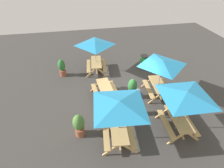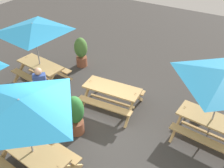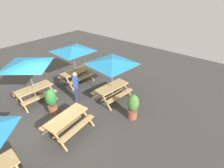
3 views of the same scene
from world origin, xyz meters
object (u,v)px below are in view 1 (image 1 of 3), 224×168
picnic_table_1 (105,90)px  potted_plant_2 (79,125)px  potted_plant_1 (62,67)px  picnic_table_2 (95,45)px  picnic_table_3 (186,97)px  picnic_table_4 (162,66)px  trash_bin_green (144,62)px  potted_plant_0 (132,88)px  picnic_table_0 (119,107)px  person_standing (137,102)px

picnic_table_1 → potted_plant_2: potted_plant_2 is taller
picnic_table_1 → potted_plant_1: size_ratio=1.56×
picnic_table_2 → potted_plant_2: bearing=-9.9°
picnic_table_3 → picnic_table_1: bearing=-132.0°
picnic_table_2 → picnic_table_3: same height
picnic_table_4 → potted_plant_2: (2.11, -4.67, -1.32)m
picnic_table_2 → trash_bin_green: picnic_table_2 is taller
picnic_table_2 → potted_plant_0: bearing=31.5°
picnic_table_0 → picnic_table_1: bearing=-172.3°
picnic_table_3 → picnic_table_4: bearing=-179.8°
picnic_table_3 → person_standing: picnic_table_3 is taller
potted_plant_2 → picnic_table_1: bearing=146.6°
picnic_table_1 → potted_plant_1: (-2.89, -2.53, 0.08)m
picnic_table_3 → person_standing: (-1.29, -1.60, -1.10)m
picnic_table_3 → person_standing: size_ratio=1.69×
picnic_table_3 → picnic_table_4: size_ratio=1.21×
picnic_table_1 → person_standing: size_ratio=1.15×
picnic_table_0 → potted_plant_2: (-0.57, -1.69, -1.32)m
picnic_table_1 → picnic_table_3: picnic_table_3 is taller
picnic_table_3 → potted_plant_2: (-0.54, -4.54, -1.32)m
picnic_table_0 → picnic_table_1: 3.30m
picnic_table_0 → potted_plant_1: bearing=-150.1°
potted_plant_1 → potted_plant_0: bearing=51.8°
trash_bin_green → potted_plant_0: bearing=-29.8°
trash_bin_green → person_standing: (4.50, -1.96, 0.39)m
potted_plant_1 → person_standing: bearing=40.5°
person_standing → potted_plant_1: bearing=-1.3°
picnic_table_3 → trash_bin_green: 6.00m
picnic_table_3 → potted_plant_1: (-5.83, -5.48, -1.35)m
potted_plant_2 → trash_bin_green: bearing=137.0°
picnic_table_2 → person_standing: bearing=22.7°
picnic_table_3 → picnic_table_4: same height
picnic_table_2 → picnic_table_4: same height
picnic_table_4 → picnic_table_3: bearing=1.6°
picnic_table_2 → picnic_table_3: bearing=32.3°
picnic_table_0 → person_standing: picnic_table_0 is taller
picnic_table_3 → potted_plant_0: picnic_table_3 is taller
picnic_table_3 → trash_bin_green: bearing=179.3°
picnic_table_2 → person_standing: picnic_table_2 is taller
picnic_table_4 → potted_plant_1: size_ratio=1.90×
picnic_table_3 → trash_bin_green: (-5.79, 0.35, -1.49)m
picnic_table_0 → picnic_table_1: picnic_table_0 is taller
potted_plant_0 → picnic_table_4: bearing=89.8°
potted_plant_0 → potted_plant_1: 5.14m
picnic_table_1 → picnic_table_2: bearing=177.9°
picnic_table_1 → picnic_table_4: picnic_table_4 is taller
potted_plant_0 → person_standing: size_ratio=0.77×
potted_plant_1 → potted_plant_2: bearing=10.1°
picnic_table_1 → trash_bin_green: trash_bin_green is taller
picnic_table_2 → trash_bin_green: (0.17, 3.48, -1.49)m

